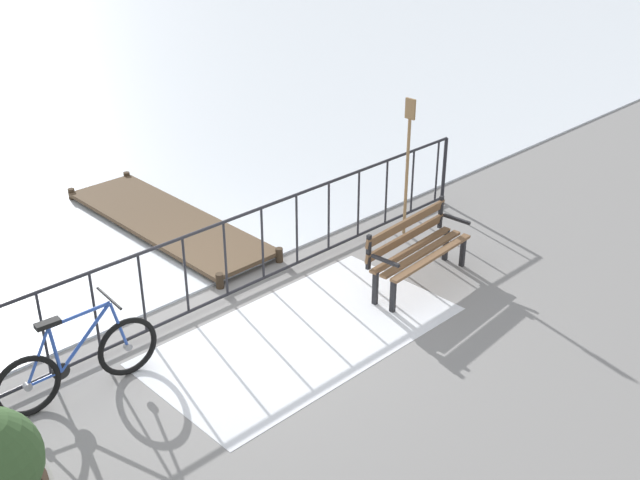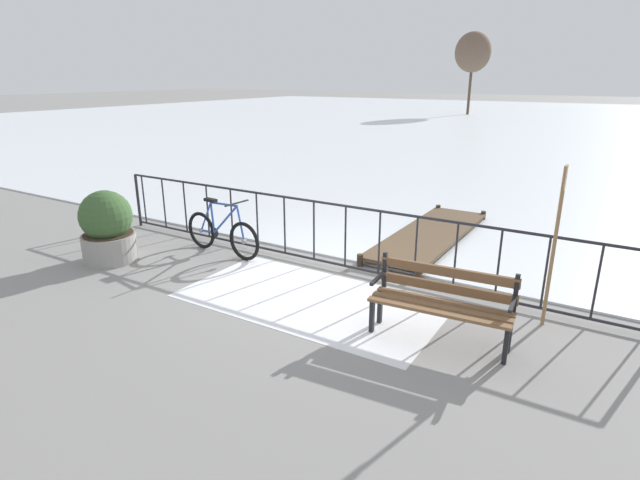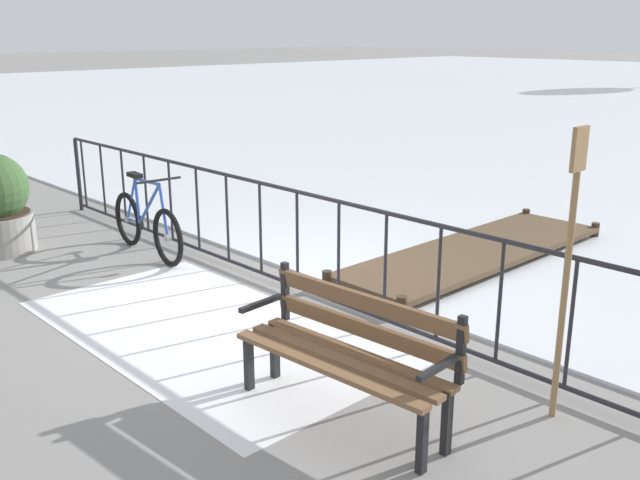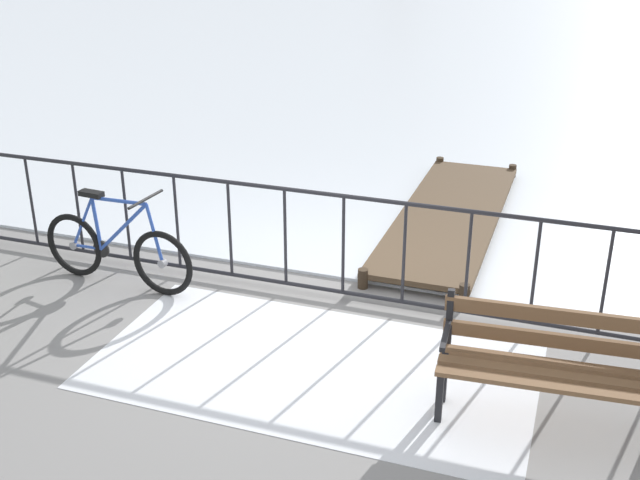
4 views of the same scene
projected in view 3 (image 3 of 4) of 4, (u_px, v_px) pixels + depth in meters
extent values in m
plane|color=gray|center=(279.00, 287.00, 7.35)|extent=(160.00, 160.00, 0.00)
cube|color=white|center=(206.00, 330.00, 6.27)|extent=(3.57, 1.89, 0.01)
cylinder|color=#232328|center=(278.00, 187.00, 7.05)|extent=(9.00, 0.04, 0.04)
cylinder|color=#232328|center=(279.00, 279.00, 7.32)|extent=(9.00, 0.04, 0.04)
cylinder|color=#232328|center=(78.00, 175.00, 10.34)|extent=(0.06, 0.06, 1.05)
cylinder|color=#232328|center=(84.00, 174.00, 10.20)|extent=(0.03, 0.03, 0.97)
cylinder|color=#232328|center=(103.00, 180.00, 9.80)|extent=(0.03, 0.03, 0.97)
cylinder|color=#232328|center=(123.00, 186.00, 9.40)|extent=(0.03, 0.03, 0.97)
cylinder|color=#232328|center=(146.00, 193.00, 8.99)|extent=(0.03, 0.03, 0.97)
cylinder|color=#232328|center=(171.00, 201.00, 8.59)|extent=(0.03, 0.03, 0.97)
cylinder|color=#232328|center=(198.00, 209.00, 8.19)|extent=(0.03, 0.03, 0.97)
cylinder|color=#232328|center=(227.00, 218.00, 7.79)|extent=(0.03, 0.03, 0.97)
cylinder|color=#232328|center=(260.00, 228.00, 7.39)|extent=(0.03, 0.03, 0.97)
cylinder|color=#232328|center=(297.00, 240.00, 6.99)|extent=(0.03, 0.03, 0.97)
cylinder|color=#232328|center=(339.00, 253.00, 6.58)|extent=(0.03, 0.03, 0.97)
cylinder|color=#232328|center=(385.00, 267.00, 6.18)|extent=(0.03, 0.03, 0.97)
cylinder|color=#232328|center=(439.00, 284.00, 5.78)|extent=(0.03, 0.03, 0.97)
cylinder|color=#232328|center=(500.00, 303.00, 5.38)|extent=(0.03, 0.03, 0.97)
cylinder|color=#232328|center=(571.00, 324.00, 4.98)|extent=(0.03, 0.03, 0.97)
torus|color=black|center=(128.00, 219.00, 8.69)|extent=(0.66, 0.11, 0.66)
cylinder|color=gray|center=(128.00, 219.00, 8.69)|extent=(0.08, 0.07, 0.08)
torus|color=black|center=(168.00, 238.00, 7.90)|extent=(0.66, 0.11, 0.66)
cylinder|color=gray|center=(168.00, 238.00, 7.90)|extent=(0.08, 0.07, 0.08)
cylinder|color=#2D51B2|center=(137.00, 201.00, 8.37)|extent=(0.08, 0.04, 0.53)
cylinder|color=#2D51B2|center=(149.00, 205.00, 8.13)|extent=(0.61, 0.09, 0.59)
cylinder|color=#2D51B2|center=(147.00, 181.00, 8.07)|extent=(0.63, 0.09, 0.07)
cylinder|color=#2D51B2|center=(134.00, 221.00, 8.56)|extent=(0.34, 0.06, 0.05)
cylinder|color=#2D51B2|center=(131.00, 199.00, 8.50)|extent=(0.32, 0.06, 0.56)
cylinder|color=#2D51B2|center=(164.00, 211.00, 7.86)|extent=(0.16, 0.05, 0.59)
cube|color=black|center=(135.00, 175.00, 8.30)|extent=(0.25, 0.12, 0.05)
cylinder|color=black|center=(159.00, 180.00, 7.81)|extent=(0.07, 0.52, 0.03)
cylinder|color=black|center=(140.00, 223.00, 8.43)|extent=(0.18, 0.03, 0.18)
cube|color=brown|center=(355.00, 353.00, 4.83)|extent=(1.60, 0.22, 0.04)
cube|color=brown|center=(340.00, 360.00, 4.72)|extent=(1.60, 0.22, 0.04)
cube|color=brown|center=(324.00, 368.00, 4.61)|extent=(1.60, 0.22, 0.04)
cube|color=brown|center=(364.00, 329.00, 4.86)|extent=(1.60, 0.17, 0.12)
cube|color=brown|center=(364.00, 302.00, 4.80)|extent=(1.60, 0.17, 0.12)
cube|color=black|center=(422.00, 440.00, 4.20)|extent=(0.05, 0.06, 0.44)
cube|color=black|center=(447.00, 422.00, 4.39)|extent=(0.05, 0.06, 0.44)
cube|color=black|center=(461.00, 350.00, 4.35)|extent=(0.05, 0.05, 0.45)
cube|color=black|center=(438.00, 368.00, 4.18)|extent=(0.07, 0.40, 0.04)
cube|color=black|center=(249.00, 362.00, 5.18)|extent=(0.05, 0.06, 0.44)
cube|color=black|center=(275.00, 351.00, 5.37)|extent=(0.05, 0.06, 0.44)
cube|color=black|center=(285.00, 291.00, 5.33)|extent=(0.05, 0.05, 0.45)
cube|color=black|center=(261.00, 303.00, 5.16)|extent=(0.07, 0.40, 0.04)
cylinder|color=#937047|center=(564.00, 300.00, 4.65)|extent=(0.04, 0.04, 1.70)
cube|color=#937047|center=(579.00, 149.00, 4.37)|extent=(0.03, 0.16, 0.28)
cube|color=brown|center=(476.00, 251.00, 8.13)|extent=(1.10, 3.77, 0.06)
cylinder|color=#3C2E20|center=(327.00, 280.00, 7.24)|extent=(0.10, 0.10, 0.20)
cylinder|color=#3C2E20|center=(402.00, 307.00, 6.55)|extent=(0.10, 0.10, 0.20)
cylinder|color=#3C2E20|center=(526.00, 216.00, 9.72)|extent=(0.10, 0.10, 0.20)
cylinder|color=#3C2E20|center=(595.00, 231.00, 9.03)|extent=(0.10, 0.10, 0.20)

